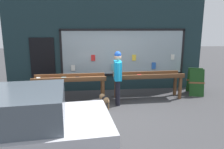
{
  "coord_description": "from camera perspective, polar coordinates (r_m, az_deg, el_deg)",
  "views": [
    {
      "loc": [
        -0.68,
        -6.13,
        2.53
      ],
      "look_at": [
        0.06,
        0.93,
        0.94
      ],
      "focal_mm": 35.0,
      "sensor_mm": 36.0,
      "label": 1
    }
  ],
  "objects": [
    {
      "name": "small_dog",
      "position": [
        6.82,
        -1.92,
        -6.49
      ],
      "size": [
        0.35,
        0.52,
        0.43
      ],
      "rotation": [
        0.0,
        0.0,
        1.98
      ],
      "color": "#99724C",
      "rests_on": "ground_plane"
    },
    {
      "name": "shopfront_facade",
      "position": [
        8.58,
        -1.42,
        7.64
      ],
      "size": [
        7.64,
        0.29,
        3.62
      ],
      "color": "#192D33",
      "rests_on": "ground_plane"
    },
    {
      "name": "ground_plane",
      "position": [
        6.66,
        0.32,
        -9.68
      ],
      "size": [
        40.0,
        40.0,
        0.0
      ],
      "primitive_type": "plane",
      "color": "#38383A"
    },
    {
      "name": "display_table_right",
      "position": [
        7.75,
        9.41,
        -0.93
      ],
      "size": [
        2.44,
        0.67,
        0.92
      ],
      "color": "brown",
      "rests_on": "ground_plane"
    },
    {
      "name": "person_browsing",
      "position": [
        6.93,
        1.49,
        0.18
      ],
      "size": [
        0.24,
        0.68,
        1.75
      ],
      "rotation": [
        0.0,
        0.0,
        1.53
      ],
      "color": "black",
      "rests_on": "ground_plane"
    },
    {
      "name": "display_table_left",
      "position": [
        7.51,
        -10.96,
        -1.61
      ],
      "size": [
        2.44,
        0.7,
        0.89
      ],
      "color": "brown",
      "rests_on": "ground_plane"
    },
    {
      "name": "sandwich_board_sign",
      "position": [
        8.7,
        20.95,
        -1.7
      ],
      "size": [
        0.66,
        0.77,
        0.98
      ],
      "rotation": [
        0.0,
        0.0,
        -0.24
      ],
      "color": "#193F19",
      "rests_on": "ground_plane"
    },
    {
      "name": "parked_car",
      "position": [
        4.46,
        -26.72,
        -12.47
      ],
      "size": [
        4.05,
        2.19,
        1.41
      ],
      "rotation": [
        0.0,
        0.0,
        0.09
      ],
      "color": "silver",
      "rests_on": "ground_plane"
    }
  ]
}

